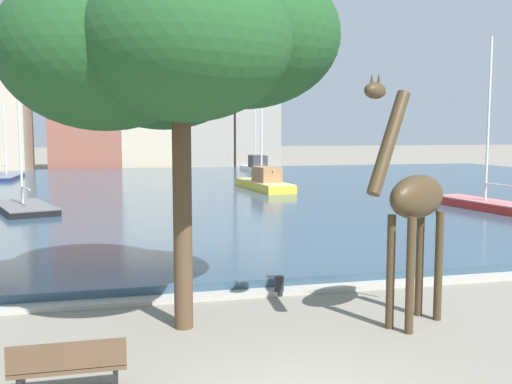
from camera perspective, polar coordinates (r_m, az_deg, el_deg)
The scene contains 16 objects.
harbor_water at distance 38.44m, azimuth -9.58°, elevation -0.09°, with size 77.62×47.61×0.33m, color #334C60.
quay_edge_coping at distance 14.91m, azimuth -2.89°, elevation -10.05°, with size 77.62×0.50×0.12m, color #ADA89E.
giraffe_statue at distance 12.71m, azimuth 15.16°, elevation -0.95°, with size 2.76×1.99×5.27m.
sailboat_white at distance 56.61m, azimuth -0.04°, elevation 2.35°, with size 2.27×8.59×6.41m.
sailboat_black at distance 30.67m, azimuth -21.92°, elevation -1.58°, with size 3.92×6.40×8.25m.
sailboat_red at distance 31.24m, azimuth 21.27°, elevation -1.34°, with size 2.74×8.22×8.75m.
sailboat_yellow at distance 39.00m, azimuth 0.55°, elevation 0.75°, with size 2.56×7.81×7.53m.
sailboat_navy at distance 51.69m, azimuth -23.21°, elevation 1.25°, with size 2.16×6.80×6.43m.
shade_tree at distance 12.22m, azimuth -8.07°, elevation 13.70°, with size 6.81×6.81×7.62m.
mooring_bollard at distance 15.02m, azimuth 2.29°, elevation -9.18°, with size 0.24×0.24×0.50m, color #232326.
park_bench at distance 10.01m, azimuth -17.92°, elevation -15.94°, with size 1.80×0.44×0.92m.
townhouse_tall_gabled at distance 65.18m, azimuth -23.74°, elevation 7.33°, with size 5.34×7.47×12.53m.
townhouse_end_terrace at distance 65.16m, azimuth -16.13°, elevation 7.26°, with size 8.17×5.34×11.77m.
townhouse_narrow_midrow at distance 65.72m, azimuth -10.29°, elevation 7.38°, with size 6.62×6.47×11.74m.
townhouse_corner_house at distance 66.97m, azimuth -6.09°, elevation 7.63°, with size 8.00×6.87×12.26m.
townhouse_wide_warehouse at distance 69.32m, azimuth -0.45°, elevation 8.03°, with size 5.34×7.51×13.29m.
Camera 1 is at (-2.65, -7.90, 4.18)m, focal length 40.83 mm.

